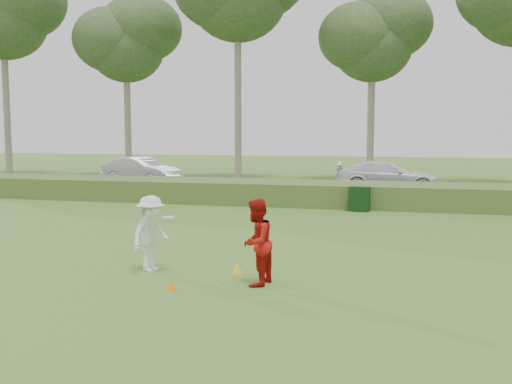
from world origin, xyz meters
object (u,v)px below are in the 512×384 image
(car_mid, at_px, (141,171))
(utility_cabinet, at_px, (359,199))
(player_white, at_px, (151,233))
(car_right, at_px, (387,176))
(player_red, at_px, (256,242))
(cone_orange, at_px, (171,285))
(cone_yellow, at_px, (237,268))

(car_mid, bearing_deg, utility_cabinet, -104.46)
(player_white, relative_size, car_mid, 0.35)
(player_white, distance_m, car_right, 18.26)
(player_white, bearing_deg, player_red, -85.79)
(player_red, distance_m, cone_orange, 1.79)
(utility_cabinet, bearing_deg, car_mid, 157.26)
(player_white, relative_size, cone_yellow, 6.77)
(cone_yellow, distance_m, car_right, 17.70)
(cone_orange, height_order, car_right, car_right)
(car_mid, bearing_deg, cone_yellow, -132.35)
(utility_cabinet, relative_size, car_right, 0.18)
(player_red, xyz_separation_m, cone_yellow, (-0.60, 0.78, -0.72))
(cone_yellow, relative_size, car_mid, 0.05)
(player_white, height_order, cone_orange, player_white)
(player_red, height_order, cone_orange, player_red)
(cone_yellow, bearing_deg, car_right, 81.58)
(player_red, xyz_separation_m, car_mid, (-11.31, 18.54, -0.01))
(player_red, xyz_separation_m, utility_cabinet, (1.17, 11.03, -0.38))
(player_white, height_order, car_right, player_white)
(player_red, distance_m, car_right, 18.38)
(car_mid, bearing_deg, player_white, -137.20)
(player_red, relative_size, cone_orange, 7.92)
(player_red, relative_size, car_right, 0.33)
(cone_yellow, xyz_separation_m, utility_cabinet, (1.78, 10.25, 0.34))
(utility_cabinet, distance_m, car_right, 7.30)
(cone_orange, bearing_deg, car_mid, 117.06)
(player_white, distance_m, utility_cabinet, 11.09)
(cone_orange, distance_m, car_mid, 21.71)
(player_red, bearing_deg, car_right, -176.74)
(cone_yellow, height_order, car_mid, car_mid)
(cone_yellow, xyz_separation_m, car_mid, (-10.71, 17.76, 0.71))
(player_red, bearing_deg, player_white, -93.41)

